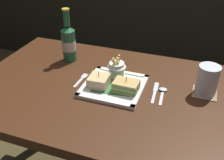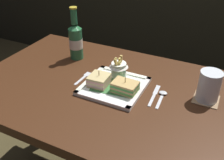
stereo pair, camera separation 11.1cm
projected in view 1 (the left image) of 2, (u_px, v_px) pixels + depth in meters
dining_table at (110, 109)px, 1.20m from camera, size 1.23×0.77×0.74m
square_plate at (114, 86)px, 1.14m from camera, size 0.26×0.26×0.02m
sandwich_half_left at (99, 81)px, 1.12m from camera, size 0.09×0.09×0.07m
sandwich_half_right at (126, 86)px, 1.09m from camera, size 0.11×0.08×0.07m
fries_cup at (116, 67)px, 1.17m from camera, size 0.09×0.09×0.11m
beer_bottle at (69, 42)px, 1.31m from camera, size 0.07×0.07×0.27m
drink_coaster at (204, 93)px, 1.10m from camera, size 0.10×0.10×0.00m
water_glass at (207, 81)px, 1.07m from camera, size 0.09×0.09×0.13m
fork at (81, 79)px, 1.19m from camera, size 0.02×0.12×0.00m
knife at (155, 92)px, 1.11m from camera, size 0.03×0.16×0.00m
spoon at (163, 92)px, 1.10m from camera, size 0.04×0.12×0.01m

